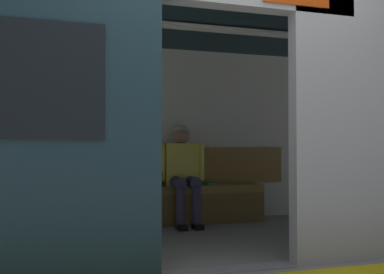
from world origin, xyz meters
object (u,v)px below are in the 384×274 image
object	(u,v)px
bench_seat	(157,195)
person_seated	(183,167)
book	(208,183)
grab_pole_door	(153,127)
handbag	(150,179)
train_car	(174,86)

from	to	relation	value
bench_seat	person_seated	world-z (taller)	person_seated
bench_seat	book	size ratio (longest dim) A/B	11.84
bench_seat	grab_pole_door	size ratio (longest dim) A/B	1.24
book	grab_pole_door	bearing A→B (deg)	40.09
bench_seat	handbag	distance (m)	0.21
handbag	grab_pole_door	distance (m)	1.91
handbag	grab_pole_door	xyz separation A→B (m)	(0.39, 1.79, 0.52)
person_seated	book	distance (m)	0.43
handbag	grab_pole_door	world-z (taller)	grab_pole_door
bench_seat	book	xyz separation A→B (m)	(-0.66, -0.07, 0.12)
bench_seat	person_seated	distance (m)	0.45
person_seated	grab_pole_door	distance (m)	1.90
handbag	grab_pole_door	bearing A→B (deg)	77.67
train_car	book	distance (m)	1.64
grab_pole_door	train_car	bearing A→B (deg)	-116.88
train_car	handbag	distance (m)	1.40
bench_seat	grab_pole_door	distance (m)	1.94
bench_seat	grab_pole_door	xyz separation A→B (m)	(0.46, 1.75, 0.71)
bench_seat	person_seated	bearing A→B (deg)	170.05
book	grab_pole_door	size ratio (longest dim) A/B	0.10
train_car	grab_pole_door	size ratio (longest dim) A/B	3.04
train_car	book	xyz separation A→B (m)	(-0.73, -1.05, -1.02)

